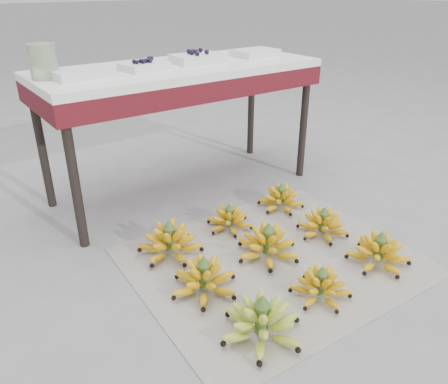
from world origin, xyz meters
TOP-DOWN VIEW (x-y plane):
  - ground at (0.00, 0.00)m, footprint 60.00×60.00m
  - newspaper_mat at (0.01, 0.01)m, footprint 1.30×1.11m
  - bunch_front_left at (-0.35, -0.33)m, footprint 0.37×0.37m
  - bunch_front_center at (-0.01, -0.30)m, footprint 0.29×0.29m
  - bunch_front_right at (0.38, -0.30)m, footprint 0.29×0.29m
  - bunch_mid_left at (-0.38, 0.01)m, footprint 0.33×0.33m
  - bunch_mid_center at (0.01, 0.05)m, footprint 0.38×0.38m
  - bunch_mid_right at (0.37, 0.03)m, footprint 0.33×0.33m
  - bunch_back_left at (-0.35, 0.33)m, footprint 0.39×0.39m
  - bunch_back_center at (0.02, 0.36)m, footprint 0.31×0.31m
  - bunch_back_right at (0.40, 0.38)m, footprint 0.29×0.29m
  - vendor_table at (0.09, 0.92)m, footprint 1.59×0.63m
  - tray_far_left at (-0.48, 0.89)m, footprint 0.28×0.21m
  - tray_left at (-0.14, 0.89)m, footprint 0.25×0.20m
  - tray_right at (0.21, 0.92)m, footprint 0.29×0.22m
  - tray_far_right at (0.62, 0.91)m, footprint 0.27×0.20m
  - glass_jar at (-0.62, 0.95)m, footprint 0.13×0.13m

SIDE VIEW (x-z plane):
  - ground at x=0.00m, z-range 0.00..0.00m
  - newspaper_mat at x=0.01m, z-range 0.00..0.01m
  - bunch_back_center at x=0.02m, z-range -0.02..0.13m
  - bunch_front_center at x=-0.01m, z-range -0.02..0.13m
  - bunch_back_right at x=0.40m, z-range -0.02..0.14m
  - bunch_mid_right at x=0.37m, z-range -0.02..0.14m
  - bunch_front_right at x=0.38m, z-range -0.02..0.15m
  - bunch_mid_left at x=-0.38m, z-range -0.02..0.15m
  - bunch_mid_center at x=0.01m, z-range -0.02..0.16m
  - bunch_back_left at x=-0.35m, z-range -0.02..0.16m
  - bunch_front_left at x=-0.35m, z-range -0.02..0.16m
  - vendor_table at x=0.09m, z-range 0.29..1.06m
  - tray_far_left at x=-0.48m, z-range 0.76..0.80m
  - tray_left at x=-0.14m, z-range 0.75..0.81m
  - tray_far_right at x=0.62m, z-range 0.76..0.80m
  - tray_right at x=0.21m, z-range 0.75..0.82m
  - glass_jar at x=-0.62m, z-range 0.76..0.92m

